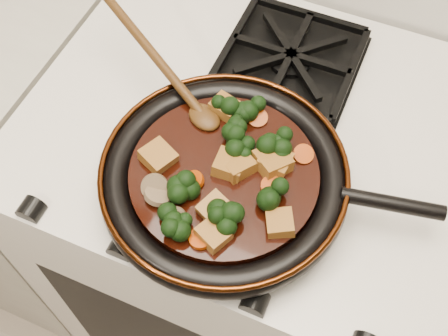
% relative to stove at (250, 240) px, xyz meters
% --- Properties ---
extents(stove, '(0.76, 0.60, 0.90)m').
position_rel_stove_xyz_m(stove, '(0.00, 0.00, 0.00)').
color(stove, silver).
rests_on(stove, ground).
extents(burner_grate_front, '(0.23, 0.23, 0.03)m').
position_rel_stove_xyz_m(burner_grate_front, '(0.00, -0.14, 0.46)').
color(burner_grate_front, black).
rests_on(burner_grate_front, stove).
extents(burner_grate_back, '(0.23, 0.23, 0.03)m').
position_rel_stove_xyz_m(burner_grate_back, '(0.00, 0.14, 0.46)').
color(burner_grate_back, black).
rests_on(burner_grate_back, stove).
extents(skillet, '(0.48, 0.36, 0.05)m').
position_rel_stove_xyz_m(skillet, '(-0.00, -0.14, 0.49)').
color(skillet, black).
rests_on(skillet, burner_grate_front).
extents(braising_sauce, '(0.27, 0.27, 0.02)m').
position_rel_stove_xyz_m(braising_sauce, '(-0.00, -0.14, 0.50)').
color(braising_sauce, black).
rests_on(braising_sauce, skillet).
extents(tofu_cube_0, '(0.05, 0.05, 0.02)m').
position_rel_stove_xyz_m(tofu_cube_0, '(0.02, -0.24, 0.52)').
color(tofu_cube_0, brown).
rests_on(tofu_cube_0, braising_sauce).
extents(tofu_cube_1, '(0.05, 0.05, 0.03)m').
position_rel_stove_xyz_m(tofu_cube_1, '(-0.00, -0.13, 0.52)').
color(tofu_cube_1, brown).
rests_on(tofu_cube_1, braising_sauce).
extents(tofu_cube_2, '(0.05, 0.04, 0.03)m').
position_rel_stove_xyz_m(tofu_cube_2, '(0.06, -0.10, 0.52)').
color(tofu_cube_2, brown).
rests_on(tofu_cube_2, braising_sauce).
extents(tofu_cube_3, '(0.05, 0.05, 0.03)m').
position_rel_stove_xyz_m(tofu_cube_3, '(0.01, -0.20, 0.52)').
color(tofu_cube_3, brown).
rests_on(tofu_cube_3, braising_sauce).
extents(tofu_cube_4, '(0.06, 0.05, 0.03)m').
position_rel_stove_xyz_m(tofu_cube_4, '(-0.10, -0.16, 0.52)').
color(tofu_cube_4, brown).
rests_on(tofu_cube_4, braising_sauce).
extents(tofu_cube_5, '(0.06, 0.06, 0.03)m').
position_rel_stove_xyz_m(tofu_cube_5, '(0.05, -0.10, 0.52)').
color(tofu_cube_5, brown).
rests_on(tofu_cube_5, braising_sauce).
extents(tofu_cube_6, '(0.05, 0.04, 0.03)m').
position_rel_stove_xyz_m(tofu_cube_6, '(-0.05, -0.04, 0.52)').
color(tofu_cube_6, brown).
rests_on(tofu_cube_6, braising_sauce).
extents(tofu_cube_7, '(0.05, 0.05, 0.03)m').
position_rel_stove_xyz_m(tofu_cube_7, '(0.10, -0.19, 0.52)').
color(tofu_cube_7, brown).
rests_on(tofu_cube_7, braising_sauce).
extents(tofu_cube_8, '(0.05, 0.06, 0.03)m').
position_rel_stove_xyz_m(tofu_cube_8, '(0.01, -0.13, 0.52)').
color(tofu_cube_8, brown).
rests_on(tofu_cube_8, braising_sauce).
extents(broccoli_floret_0, '(0.07, 0.07, 0.07)m').
position_rel_stove_xyz_m(broccoli_floret_0, '(0.02, -0.21, 0.52)').
color(broccoli_floret_0, black).
rests_on(broccoli_floret_0, braising_sauce).
extents(broccoli_floret_1, '(0.09, 0.08, 0.07)m').
position_rel_stove_xyz_m(broccoli_floret_1, '(-0.01, -0.03, 0.52)').
color(broccoli_floret_1, black).
rests_on(broccoli_floret_1, braising_sauce).
extents(broccoli_floret_2, '(0.09, 0.08, 0.07)m').
position_rel_stove_xyz_m(broccoli_floret_2, '(-0.01, -0.08, 0.52)').
color(broccoli_floret_2, black).
rests_on(broccoli_floret_2, braising_sauce).
extents(broccoli_floret_3, '(0.08, 0.07, 0.07)m').
position_rel_stove_xyz_m(broccoli_floret_3, '(-0.04, -0.19, 0.52)').
color(broccoli_floret_3, black).
rests_on(broccoli_floret_3, braising_sauce).
extents(broccoli_floret_4, '(0.09, 0.08, 0.06)m').
position_rel_stove_xyz_m(broccoli_floret_4, '(-0.03, -0.24, 0.52)').
color(broccoli_floret_4, black).
rests_on(broccoli_floret_4, braising_sauce).
extents(broccoli_floret_5, '(0.08, 0.08, 0.06)m').
position_rel_stove_xyz_m(broccoli_floret_5, '(-0.04, -0.03, 0.52)').
color(broccoli_floret_5, black).
rests_on(broccoli_floret_5, braising_sauce).
extents(broccoli_floret_6, '(0.07, 0.07, 0.07)m').
position_rel_stove_xyz_m(broccoli_floret_6, '(0.08, -0.15, 0.52)').
color(broccoli_floret_6, black).
rests_on(broccoli_floret_6, braising_sauce).
extents(broccoli_floret_7, '(0.09, 0.08, 0.07)m').
position_rel_stove_xyz_m(broccoli_floret_7, '(0.00, -0.09, 0.52)').
color(broccoli_floret_7, black).
rests_on(broccoli_floret_7, braising_sauce).
extents(broccoli_floret_8, '(0.07, 0.08, 0.06)m').
position_rel_stove_xyz_m(broccoli_floret_8, '(0.05, -0.07, 0.52)').
color(broccoli_floret_8, black).
rests_on(broccoli_floret_8, braising_sauce).
extents(carrot_coin_0, '(0.03, 0.03, 0.01)m').
position_rel_stove_xyz_m(carrot_coin_0, '(0.01, -0.25, 0.51)').
color(carrot_coin_0, '#A13404').
rests_on(carrot_coin_0, braising_sauce).
extents(carrot_coin_1, '(0.03, 0.03, 0.02)m').
position_rel_stove_xyz_m(carrot_coin_1, '(0.01, -0.20, 0.51)').
color(carrot_coin_1, '#A13404').
rests_on(carrot_coin_1, braising_sauce).
extents(carrot_coin_2, '(0.03, 0.03, 0.01)m').
position_rel_stove_xyz_m(carrot_coin_2, '(0.07, -0.14, 0.51)').
color(carrot_coin_2, '#A13404').
rests_on(carrot_coin_2, braising_sauce).
extents(carrot_coin_3, '(0.03, 0.03, 0.02)m').
position_rel_stove_xyz_m(carrot_coin_3, '(-0.04, -0.17, 0.51)').
color(carrot_coin_3, '#A13404').
rests_on(carrot_coin_3, braising_sauce).
extents(carrot_coin_4, '(0.03, 0.03, 0.02)m').
position_rel_stove_xyz_m(carrot_coin_4, '(0.01, -0.04, 0.51)').
color(carrot_coin_4, '#A13404').
rests_on(carrot_coin_4, braising_sauce).
extents(carrot_coin_5, '(0.03, 0.03, 0.02)m').
position_rel_stove_xyz_m(carrot_coin_5, '(0.09, -0.07, 0.51)').
color(carrot_coin_5, '#A13404').
rests_on(carrot_coin_5, braising_sauce).
extents(mushroom_slice_0, '(0.05, 0.05, 0.03)m').
position_rel_stove_xyz_m(mushroom_slice_0, '(-0.08, -0.20, 0.52)').
color(mushroom_slice_0, brown).
rests_on(mushroom_slice_0, braising_sauce).
extents(mushroom_slice_1, '(0.05, 0.05, 0.02)m').
position_rel_stove_xyz_m(mushroom_slice_1, '(-0.07, -0.21, 0.52)').
color(mushroom_slice_1, brown).
rests_on(mushroom_slice_1, braising_sauce).
extents(mushroom_slice_2, '(0.04, 0.03, 0.03)m').
position_rel_stove_xyz_m(mushroom_slice_2, '(-0.03, -0.23, 0.52)').
color(mushroom_slice_2, brown).
rests_on(mushroom_slice_2, braising_sauce).
extents(wooden_spoon, '(0.17, 0.10, 0.28)m').
position_rel_stove_xyz_m(wooden_spoon, '(-0.14, -0.03, 0.53)').
color(wooden_spoon, '#42270E').
rests_on(wooden_spoon, braising_sauce).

